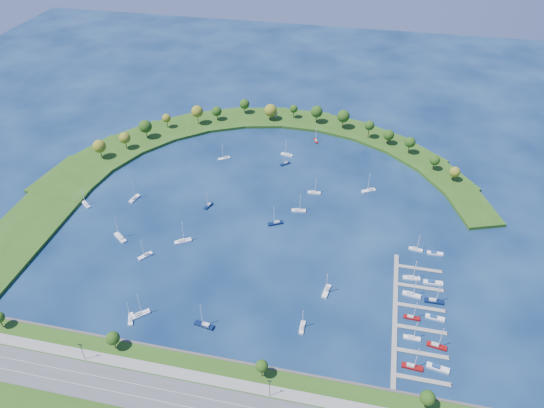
% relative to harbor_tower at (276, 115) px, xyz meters
% --- Properties ---
extents(ground, '(700.00, 700.00, 0.00)m').
position_rel_harbor_tower_xyz_m(ground, '(16.02, -116.32, -4.21)').
color(ground, '#07193D').
rests_on(ground, ground).
extents(south_shoreline, '(420.00, 43.10, 11.60)m').
position_rel_harbor_tower_xyz_m(south_shoreline, '(16.05, -239.20, -3.21)').
color(south_shoreline, '#294D14').
rests_on(south_shoreline, ground).
extents(breakwater, '(286.74, 247.64, 2.00)m').
position_rel_harbor_tower_xyz_m(breakwater, '(-30.30, -67.60, -3.22)').
color(breakwater, '#294D14').
rests_on(breakwater, ground).
extents(breakwater_trees, '(238.48, 92.49, 14.96)m').
position_rel_harbor_tower_xyz_m(breakwater_trees, '(-4.10, -28.00, 6.43)').
color(breakwater_trees, '#382314').
rests_on(breakwater_trees, breakwater).
extents(harbor_tower, '(2.60, 2.60, 4.31)m').
position_rel_harbor_tower_xyz_m(harbor_tower, '(0.00, 0.00, 0.00)').
color(harbor_tower, gray).
rests_on(harbor_tower, breakwater).
extents(dock_system, '(24.28, 82.00, 1.60)m').
position_rel_harbor_tower_xyz_m(dock_system, '(101.32, -177.32, -3.86)').
color(dock_system, gray).
rests_on(dock_system, ground).
extents(moored_boat_0, '(9.61, 8.20, 14.61)m').
position_rel_harbor_tower_xyz_m(moored_boat_0, '(-55.17, -154.76, -3.22)').
color(moored_boat_0, white).
rests_on(moored_boat_0, ground).
extents(moored_boat_1, '(6.54, 7.83, 11.81)m').
position_rel_harbor_tower_xyz_m(moored_boat_1, '(-35.84, -165.23, -3.31)').
color(moored_boat_1, white).
rests_on(moored_boat_1, ground).
extents(moored_boat_2, '(4.00, 7.43, 10.51)m').
position_rel_harbor_tower_xyz_m(moored_boat_2, '(-16.68, -116.48, -3.34)').
color(moored_boat_2, '#09173A').
rests_on(moored_boat_2, ground).
extents(moored_boat_3, '(8.36, 8.13, 13.40)m').
position_rel_harbor_tower_xyz_m(moored_boat_3, '(-21.88, -203.09, -3.26)').
color(moored_boat_3, white).
rests_on(moored_boat_3, ground).
extents(moored_boat_4, '(8.13, 6.43, 12.07)m').
position_rel_harbor_tower_xyz_m(moored_boat_4, '(-22.74, -63.59, -3.30)').
color(moored_boat_4, white).
rests_on(moored_boat_4, ground).
extents(moored_boat_5, '(6.56, 6.48, 10.59)m').
position_rel_harbor_tower_xyz_m(moored_boat_5, '(19.30, -61.15, -3.34)').
color(moored_boat_5, '#09173A').
rests_on(moored_boat_5, ground).
extents(moored_boat_6, '(8.99, 6.74, 13.18)m').
position_rel_harbor_tower_xyz_m(moored_boat_6, '(76.11, -80.74, -3.27)').
color(moored_boat_6, white).
rests_on(moored_boat_6, ground).
extents(moored_boat_7, '(8.79, 6.17, 12.73)m').
position_rel_harbor_tower_xyz_m(moored_boat_7, '(25.83, -124.27, -3.28)').
color(moored_boat_7, '#09173A').
rests_on(moored_boat_7, ground).
extents(moored_boat_8, '(9.21, 7.17, 13.62)m').
position_rel_harbor_tower_xyz_m(moored_boat_8, '(-20.44, -150.23, -3.25)').
color(moored_boat_8, white).
rests_on(moored_boat_8, ground).
extents(moored_boat_9, '(7.74, 6.61, 11.76)m').
position_rel_harbor_tower_xyz_m(moored_boat_9, '(-88.91, -130.96, -3.31)').
color(moored_boat_9, white).
rests_on(moored_boat_9, ground).
extents(moored_boat_10, '(8.57, 3.73, 12.19)m').
position_rel_harbor_tower_xyz_m(moored_boat_10, '(18.25, -49.75, -3.30)').
color(moored_boat_10, white).
rests_on(moored_boat_10, ground).
extents(moored_boat_11, '(4.13, 8.94, 12.68)m').
position_rel_harbor_tower_xyz_m(moored_boat_11, '(-62.98, -119.30, -3.28)').
color(moored_boat_11, white).
rests_on(moored_boat_11, ground).
extents(moored_boat_12, '(2.11, 7.40, 10.85)m').
position_rel_harbor_tower_xyz_m(moored_boat_12, '(52.97, -194.40, -3.33)').
color(moored_boat_12, white).
rests_on(moored_boat_12, ground).
extents(moored_boat_13, '(3.85, 9.09, 12.95)m').
position_rel_harbor_tower_xyz_m(moored_boat_13, '(60.97, -170.02, -3.27)').
color(moored_boat_13, white).
rests_on(moored_boat_13, ground).
extents(moored_boat_14, '(8.05, 2.77, 11.63)m').
position_rel_harbor_tower_xyz_m(moored_boat_14, '(43.04, -89.96, -3.31)').
color(moored_boat_14, white).
rests_on(moored_boat_14, ground).
extents(moored_boat_15, '(9.60, 4.04, 13.68)m').
position_rel_harbor_tower_xyz_m(moored_boat_15, '(9.26, -202.56, -3.25)').
color(moored_boat_15, '#09173A').
rests_on(moored_boat_15, ground).
extents(moored_boat_16, '(4.70, 7.62, 10.86)m').
position_rel_harbor_tower_xyz_m(moored_boat_16, '(-25.09, -206.38, -3.33)').
color(moored_boat_16, white).
rests_on(moored_boat_16, ground).
extents(moored_boat_17, '(8.64, 3.58, 12.32)m').
position_rel_harbor_tower_xyz_m(moored_boat_17, '(36.80, -109.79, -3.29)').
color(moored_boat_17, white).
rests_on(moored_boat_17, ground).
extents(moored_boat_18, '(4.24, 6.83, 9.74)m').
position_rel_harbor_tower_xyz_m(moored_boat_18, '(35.03, -26.36, -3.36)').
color(moored_boat_18, maroon).
rests_on(moored_boat_18, ground).
extents(docked_boat_0, '(8.97, 3.08, 12.97)m').
position_rel_harbor_tower_xyz_m(docked_boat_0, '(101.53, -205.06, -3.27)').
color(docked_boat_0, maroon).
rests_on(docked_boat_0, ground).
extents(docked_boat_1, '(9.69, 4.14, 1.91)m').
position_rel_harbor_tower_xyz_m(docked_boat_1, '(111.99, -203.29, -3.51)').
color(docked_boat_1, white).
rests_on(docked_boat_1, ground).
extents(docked_boat_2, '(7.54, 2.28, 11.02)m').
position_rel_harbor_tower_xyz_m(docked_boat_2, '(101.56, -189.77, -3.33)').
color(docked_boat_2, white).
rests_on(docked_boat_2, ground).
extents(docked_boat_3, '(8.91, 3.75, 12.69)m').
position_rel_harbor_tower_xyz_m(docked_boat_3, '(112.04, -191.97, -3.28)').
color(docked_boat_3, maroon).
rests_on(docked_boat_3, ground).
extents(docked_boat_4, '(7.63, 2.47, 11.07)m').
position_rel_harbor_tower_xyz_m(docked_boat_4, '(101.56, -178.05, -3.33)').
color(docked_boat_4, maroon).
rests_on(docked_boat_4, ground).
extents(docked_boat_5, '(8.85, 3.36, 1.76)m').
position_rel_harbor_tower_xyz_m(docked_boat_5, '(112.00, -175.90, -3.56)').
color(docked_boat_5, white).
rests_on(docked_boat_5, ground).
extents(docked_boat_6, '(9.00, 3.76, 12.83)m').
position_rel_harbor_tower_xyz_m(docked_boat_6, '(101.53, -163.65, -3.28)').
color(docked_boat_6, white).
rests_on(docked_boat_6, ground).
extents(docked_boat_7, '(9.03, 2.63, 13.23)m').
position_rel_harbor_tower_xyz_m(docked_boat_7, '(112.03, -165.66, -3.27)').
color(docked_boat_7, '#09173A').
rests_on(docked_boat_7, ground).
extents(docked_boat_8, '(8.64, 3.09, 12.45)m').
position_rel_harbor_tower_xyz_m(docked_boat_8, '(101.54, -152.25, -3.29)').
color(docked_boat_8, white).
rests_on(docked_boat_8, ground).
extents(docked_boat_9, '(9.63, 3.20, 1.94)m').
position_rel_harbor_tower_xyz_m(docked_boat_9, '(111.99, -153.30, -3.50)').
color(docked_boat_9, white).
rests_on(docked_boat_9, ground).
extents(docked_boat_10, '(7.48, 2.91, 10.71)m').
position_rel_harbor_tower_xyz_m(docked_boat_10, '(103.96, -129.82, -3.34)').
color(docked_boat_10, white).
rests_on(docked_boat_10, ground).
extents(docked_boat_11, '(8.29, 2.54, 1.68)m').
position_rel_harbor_tower_xyz_m(docked_boat_11, '(113.90, -130.95, -3.59)').
color(docked_boat_11, white).
rests_on(docked_boat_11, ground).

